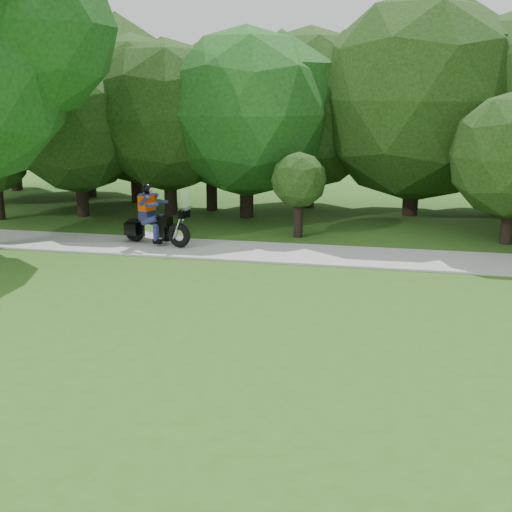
{
  "coord_description": "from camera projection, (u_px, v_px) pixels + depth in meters",
  "views": [
    {
      "loc": [
        1.18,
        -9.51,
        4.62
      ],
      "look_at": [
        -1.5,
        3.59,
        1.09
      ],
      "focal_mm": 45.0,
      "sensor_mm": 36.0,
      "label": 1
    }
  ],
  "objects": [
    {
      "name": "ground",
      "position": [
        302.0,
        380.0,
        10.42
      ],
      "size": [
        100.0,
        100.0,
        0.0
      ],
      "primitive_type": "plane",
      "color": "#325D1A",
      "rests_on": "ground"
    },
    {
      "name": "tree_line",
      "position": [
        385.0,
        112.0,
        23.14
      ],
      "size": [
        39.8,
        12.31,
        7.88
      ],
      "color": "black",
      "rests_on": "ground"
    },
    {
      "name": "walkway",
      "position": [
        339.0,
        256.0,
        17.99
      ],
      "size": [
        60.0,
        2.2,
        0.06
      ],
      "primitive_type": "cube",
      "color": "#A8A8A2",
      "rests_on": "ground"
    },
    {
      "name": "touring_motorcycle",
      "position": [
        152.0,
        222.0,
        19.07
      ],
      "size": [
        2.33,
        1.15,
        1.81
      ],
      "rotation": [
        0.0,
        0.0,
        -0.27
      ],
      "color": "black",
      "rests_on": "walkway"
    }
  ]
}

